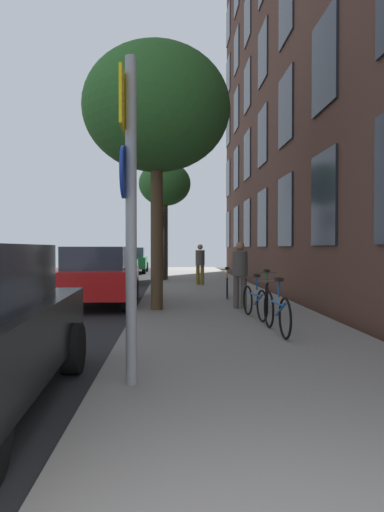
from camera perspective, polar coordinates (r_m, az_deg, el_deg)
The scene contains 17 objects.
ground_plane at distance 16.62m, azimuth -10.46°, elevation -4.53°, with size 41.80×41.80×0.00m, color #332D28.
road_asphalt at distance 17.03m, azimuth -17.50°, elevation -4.41°, with size 7.00×38.00×0.01m, color #232326.
sidewalk at distance 16.51m, azimuth 1.70°, elevation -4.34°, with size 4.20×38.00×0.12m, color gray.
building_facade at distance 18.41m, azimuth 11.03°, elevation 28.39°, with size 0.56×27.00×20.09m.
sign_post at distance 4.97m, azimuth -7.88°, elevation 7.34°, with size 0.16×0.60×3.52m.
traffic_light at distance 21.06m, azimuth -3.71°, elevation 3.09°, with size 0.43×0.24×3.26m.
tree_near at distance 11.44m, azimuth -4.44°, elevation 17.75°, with size 3.50×3.50×6.29m.
tree_far at distance 21.85m, azimuth -3.42°, elevation 8.82°, with size 2.45×2.45×5.56m.
bicycle_0 at distance 8.07m, azimuth 10.51°, elevation -6.81°, with size 0.42×1.75×0.97m.
bicycle_1 at distance 9.68m, azimuth 7.83°, elevation -5.59°, with size 0.42×1.63×0.94m.
bicycle_2 at distance 11.16m, azimuth 9.33°, elevation -4.66°, with size 0.55×1.70×0.97m.
bicycle_3 at distance 13.81m, azimuth 4.41°, elevation -3.67°, with size 0.42×1.62×0.91m.
pedestrian_0 at distance 11.22m, azimuth 6.02°, elevation -1.78°, with size 0.52×0.52×1.63m.
pedestrian_1 at distance 18.34m, azimuth 1.02°, elevation -0.71°, with size 0.46×0.46×1.63m.
car_1 at distance 12.84m, azimuth -11.54°, elevation -2.38°, with size 1.94×4.11×1.62m.
car_2 at distance 21.17m, azimuth -9.75°, elevation -1.06°, with size 1.90×4.35×1.62m.
car_3 at distance 29.44m, azimuth -7.40°, elevation -0.48°, with size 1.85×4.53×1.62m.
Camera 1 is at (-0.15, -1.39, 1.59)m, focal length 32.05 mm.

